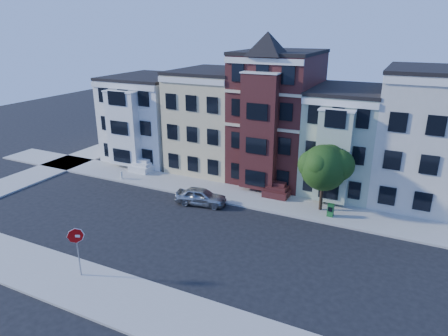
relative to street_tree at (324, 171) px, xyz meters
The scene contains 14 objects.
ground 10.79m from the street_tree, 126.82° to the right, with size 120.00×120.00×0.00m, color black.
far_sidewalk 7.03m from the street_tree, behind, with size 60.00×4.00×0.15m, color #9E9B93.
near_sidewalk 17.62m from the street_tree, 110.71° to the right, with size 60.00×4.00×0.15m, color #9E9B93.
cross_sidewalk 29.48m from the street_tree, 163.81° to the right, with size 4.00×60.00×0.15m, color #9E9B93.
house_white 22.06m from the street_tree, 163.29° to the left, with size 8.00×9.00×9.00m, color silver.
house_yellow 14.63m from the street_tree, 154.20° to the left, with size 7.00×9.00×10.00m, color beige.
house_brown 9.14m from the street_tree, 133.94° to the left, with size 7.00×9.00×12.00m, color #411817.
house_green 6.42m from the street_tree, 86.47° to the left, with size 6.00×9.00×9.00m, color #A0B196.
house_cream 9.93m from the street_tree, 40.62° to the left, with size 8.00×9.00×11.00m, color beige.
street_tree is the anchor object (origin of this frame).
parked_car 10.36m from the street_tree, 161.73° to the right, with size 1.75×4.34×1.48m, color #A2A5AA.
newspaper_box 3.16m from the street_tree, 41.19° to the right, with size 0.47×0.42×1.04m, color #20612A.
fire_hydrant 19.61m from the street_tree, behind, with size 0.22×0.22×0.63m, color silver.
stop_sign 19.01m from the street_tree, 125.13° to the right, with size 0.98×0.14×3.57m, color #AB0607, non-canonical shape.
Camera 1 is at (12.01, -22.09, 14.35)m, focal length 32.00 mm.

